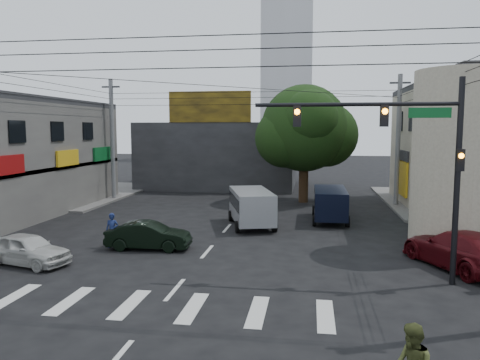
% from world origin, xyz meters
% --- Properties ---
extents(ground, '(160.00, 160.00, 0.00)m').
position_xyz_m(ground, '(0.00, 0.00, 0.00)').
color(ground, black).
rests_on(ground, ground).
extents(sidewalk_far_left, '(16.00, 16.00, 0.15)m').
position_xyz_m(sidewalk_far_left, '(-18.00, 18.00, 0.07)').
color(sidewalk_far_left, '#514F4C').
rests_on(sidewalk_far_left, ground).
extents(corner_column, '(4.00, 4.00, 8.00)m').
position_xyz_m(corner_column, '(11.00, 4.00, 4.00)').
color(corner_column, gray).
rests_on(corner_column, ground).
extents(building_far, '(14.00, 10.00, 6.00)m').
position_xyz_m(building_far, '(-4.00, 26.00, 3.00)').
color(building_far, '#232326').
rests_on(building_far, ground).
extents(billboard, '(7.00, 0.30, 2.60)m').
position_xyz_m(billboard, '(-4.00, 21.10, 7.30)').
color(billboard, olive).
rests_on(billboard, building_far).
extents(tower_distant, '(9.00, 9.00, 44.00)m').
position_xyz_m(tower_distant, '(0.00, 70.00, 22.00)').
color(tower_distant, silver).
rests_on(tower_distant, ground).
extents(street_tree, '(6.40, 6.40, 8.70)m').
position_xyz_m(street_tree, '(4.00, 17.00, 5.47)').
color(street_tree, black).
rests_on(street_tree, ground).
extents(traffic_gantry, '(7.10, 0.35, 7.20)m').
position_xyz_m(traffic_gantry, '(7.82, -1.00, 4.83)').
color(traffic_gantry, black).
rests_on(traffic_gantry, ground).
extents(utility_pole_far_left, '(0.32, 0.32, 9.20)m').
position_xyz_m(utility_pole_far_left, '(-10.50, 16.00, 4.60)').
color(utility_pole_far_left, '#59595B').
rests_on(utility_pole_far_left, ground).
extents(utility_pole_far_right, '(0.32, 0.32, 9.20)m').
position_xyz_m(utility_pole_far_right, '(10.50, 16.00, 4.60)').
color(utility_pole_far_right, '#59595B').
rests_on(utility_pole_far_right, ground).
extents(dark_sedan, '(1.69, 3.93, 1.25)m').
position_xyz_m(dark_sedan, '(-2.73, 2.08, 0.63)').
color(dark_sedan, black).
rests_on(dark_sedan, ground).
extents(white_compact, '(3.31, 4.44, 1.27)m').
position_xyz_m(white_compact, '(-6.73, -1.00, 0.63)').
color(white_compact, '#B9B9B4').
rests_on(white_compact, ground).
extents(maroon_sedan, '(6.05, 6.86, 1.53)m').
position_xyz_m(maroon_sedan, '(10.32, 1.02, 0.77)').
color(maroon_sedan, '#480A0F').
rests_on(maroon_sedan, ground).
extents(silver_minivan, '(5.76, 4.49, 2.02)m').
position_xyz_m(silver_minivan, '(1.26, 7.76, 1.01)').
color(silver_minivan, '#919398').
rests_on(silver_minivan, ground).
extents(navy_van, '(4.79, 1.83, 1.91)m').
position_xyz_m(navy_van, '(5.68, 9.98, 0.96)').
color(navy_van, black).
rests_on(navy_van, ground).
extents(traffic_officer, '(0.68, 0.53, 1.60)m').
position_xyz_m(traffic_officer, '(-4.48, 2.09, 0.80)').
color(traffic_officer, '#15204C').
rests_on(traffic_officer, ground).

